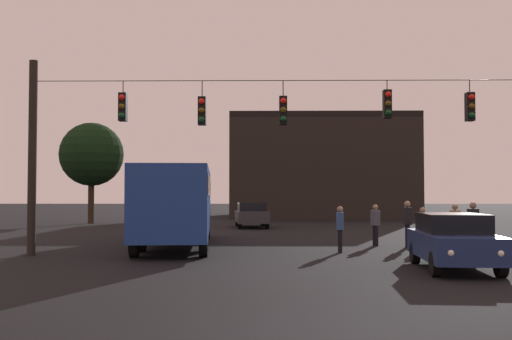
{
  "coord_description": "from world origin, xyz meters",
  "views": [
    {
      "loc": [
        -0.99,
        -8.83,
        2.08
      ],
      "look_at": [
        -1.34,
        16.12,
        3.03
      ],
      "focal_mm": 42.71,
      "sensor_mm": 36.0,
      "label": 1
    }
  ],
  "objects_px": {
    "pedestrian_trailing": "(423,226)",
    "pedestrian_crossing_center": "(407,221)",
    "car_near_right": "(453,240)",
    "pedestrian_far_side": "(473,224)",
    "pedestrian_near_bus": "(340,227)",
    "city_bus": "(177,198)",
    "pedestrian_crossing_left": "(455,224)",
    "tree_left_silhouette": "(92,155)",
    "car_far_left": "(252,214)",
    "pedestrian_crossing_right": "(375,223)"
  },
  "relations": [
    {
      "from": "pedestrian_trailing",
      "to": "pedestrian_crossing_center",
      "type": "bearing_deg",
      "value": 113.98
    },
    {
      "from": "car_near_right",
      "to": "pedestrian_crossing_center",
      "type": "relative_size",
      "value": 2.5
    },
    {
      "from": "pedestrian_crossing_center",
      "to": "pedestrian_far_side",
      "type": "xyz_separation_m",
      "value": [
        1.83,
        -1.99,
        -0.0
      ]
    },
    {
      "from": "pedestrian_crossing_center",
      "to": "pedestrian_near_bus",
      "type": "distance_m",
      "value": 3.55
    },
    {
      "from": "city_bus",
      "to": "car_near_right",
      "type": "height_order",
      "value": "city_bus"
    },
    {
      "from": "pedestrian_crossing_left",
      "to": "pedestrian_near_bus",
      "type": "xyz_separation_m",
      "value": [
        -4.51,
        -1.59,
        -0.03
      ]
    },
    {
      "from": "pedestrian_trailing",
      "to": "city_bus",
      "type": "bearing_deg",
      "value": 172.13
    },
    {
      "from": "car_near_right",
      "to": "tree_left_silhouette",
      "type": "distance_m",
      "value": 30.33
    },
    {
      "from": "car_near_right",
      "to": "pedestrian_crossing_center",
      "type": "distance_m",
      "value": 6.82
    },
    {
      "from": "pedestrian_near_bus",
      "to": "car_near_right",
      "type": "bearing_deg",
      "value": -61.95
    },
    {
      "from": "car_far_left",
      "to": "pedestrian_near_bus",
      "type": "bearing_deg",
      "value": -77.45
    },
    {
      "from": "pedestrian_crossing_right",
      "to": "city_bus",
      "type": "bearing_deg",
      "value": -178.82
    },
    {
      "from": "pedestrian_crossing_center",
      "to": "pedestrian_crossing_right",
      "type": "xyz_separation_m",
      "value": [
        -1.12,
        0.62,
        -0.09
      ]
    },
    {
      "from": "pedestrian_crossing_right",
      "to": "pedestrian_trailing",
      "type": "relative_size",
      "value": 1.05
    },
    {
      "from": "car_near_right",
      "to": "tree_left_silhouette",
      "type": "height_order",
      "value": "tree_left_silhouette"
    },
    {
      "from": "car_near_right",
      "to": "city_bus",
      "type": "bearing_deg",
      "value": 139.71
    },
    {
      "from": "pedestrian_crossing_center",
      "to": "tree_left_silhouette",
      "type": "relative_size",
      "value": 0.26
    },
    {
      "from": "tree_left_silhouette",
      "to": "pedestrian_crossing_right",
      "type": "bearing_deg",
      "value": -46.93
    },
    {
      "from": "car_near_right",
      "to": "pedestrian_trailing",
      "type": "bearing_deg",
      "value": 83.21
    },
    {
      "from": "city_bus",
      "to": "car_near_right",
      "type": "bearing_deg",
      "value": -40.29
    },
    {
      "from": "city_bus",
      "to": "pedestrian_far_side",
      "type": "relative_size",
      "value": 6.32
    },
    {
      "from": "car_near_right",
      "to": "car_far_left",
      "type": "distance_m",
      "value": 20.94
    },
    {
      "from": "pedestrian_near_bus",
      "to": "pedestrian_far_side",
      "type": "height_order",
      "value": "pedestrian_far_side"
    },
    {
      "from": "pedestrian_crossing_left",
      "to": "pedestrian_crossing_center",
      "type": "distance_m",
      "value": 1.74
    },
    {
      "from": "pedestrian_crossing_left",
      "to": "pedestrian_crossing_right",
      "type": "distance_m",
      "value": 3.01
    },
    {
      "from": "car_far_left",
      "to": "pedestrian_crossing_left",
      "type": "relative_size",
      "value": 2.68
    },
    {
      "from": "pedestrian_near_bus",
      "to": "pedestrian_crossing_center",
      "type": "bearing_deg",
      "value": 36.68
    },
    {
      "from": "city_bus",
      "to": "tree_left_silhouette",
      "type": "relative_size",
      "value": 1.62
    },
    {
      "from": "pedestrian_crossing_right",
      "to": "pedestrian_crossing_center",
      "type": "bearing_deg",
      "value": -29.13
    },
    {
      "from": "pedestrian_crossing_center",
      "to": "city_bus",
      "type": "bearing_deg",
      "value": 177.04
    },
    {
      "from": "pedestrian_crossing_left",
      "to": "pedestrian_trailing",
      "type": "distance_m",
      "value": 1.33
    },
    {
      "from": "car_far_left",
      "to": "city_bus",
      "type": "bearing_deg",
      "value": -101.68
    },
    {
      "from": "car_near_right",
      "to": "pedestrian_crossing_right",
      "type": "xyz_separation_m",
      "value": [
        -0.77,
        7.43,
        0.12
      ]
    },
    {
      "from": "city_bus",
      "to": "pedestrian_trailing",
      "type": "distance_m",
      "value": 9.43
    },
    {
      "from": "city_bus",
      "to": "car_near_right",
      "type": "xyz_separation_m",
      "value": [
        8.57,
        -7.27,
        -1.07
      ]
    },
    {
      "from": "pedestrian_trailing",
      "to": "tree_left_silhouette",
      "type": "xyz_separation_m",
      "value": [
        -17.72,
        18.82,
        3.85
      ]
    },
    {
      "from": "car_near_right",
      "to": "pedestrian_crossing_right",
      "type": "height_order",
      "value": "pedestrian_crossing_right"
    },
    {
      "from": "city_bus",
      "to": "car_near_right",
      "type": "distance_m",
      "value": 11.29
    },
    {
      "from": "city_bus",
      "to": "pedestrian_crossing_center",
      "type": "height_order",
      "value": "city_bus"
    },
    {
      "from": "pedestrian_trailing",
      "to": "tree_left_silhouette",
      "type": "relative_size",
      "value": 0.22
    },
    {
      "from": "pedestrian_far_side",
      "to": "tree_left_silhouette",
      "type": "bearing_deg",
      "value": 133.83
    },
    {
      "from": "pedestrian_crossing_right",
      "to": "pedestrian_far_side",
      "type": "bearing_deg",
      "value": -41.53
    },
    {
      "from": "car_far_left",
      "to": "pedestrian_crossing_right",
      "type": "relative_size",
      "value": 2.74
    },
    {
      "from": "city_bus",
      "to": "pedestrian_crossing_right",
      "type": "bearing_deg",
      "value": 1.18
    },
    {
      "from": "pedestrian_crossing_left",
      "to": "tree_left_silhouette",
      "type": "xyz_separation_m",
      "value": [
        -19.01,
        18.52,
        3.77
      ]
    },
    {
      "from": "car_far_left",
      "to": "pedestrian_crossing_center",
      "type": "distance_m",
      "value": 14.68
    },
    {
      "from": "car_far_left",
      "to": "tree_left_silhouette",
      "type": "relative_size",
      "value": 0.65
    },
    {
      "from": "pedestrian_crossing_right",
      "to": "pedestrian_trailing",
      "type": "xyz_separation_m",
      "value": [
        1.48,
        -1.44,
        -0.05
      ]
    },
    {
      "from": "pedestrian_far_side",
      "to": "tree_left_silhouette",
      "type": "xyz_separation_m",
      "value": [
        -19.19,
        19.98,
        3.71
      ]
    },
    {
      "from": "pedestrian_crossing_center",
      "to": "pedestrian_near_bus",
      "type": "height_order",
      "value": "pedestrian_crossing_center"
    }
  ]
}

